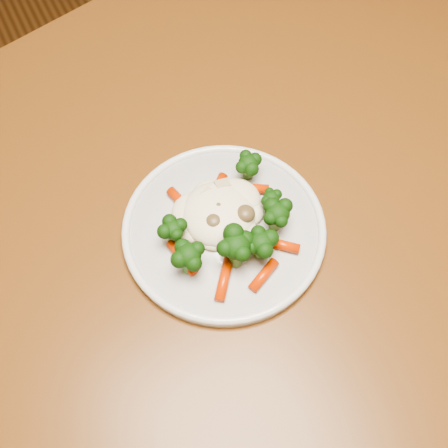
# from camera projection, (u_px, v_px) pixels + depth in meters

# --- Properties ---
(dining_table) EXTENTS (1.39, 1.09, 0.75)m
(dining_table) POSITION_uv_depth(u_px,v_px,m) (218.00, 236.00, 0.78)
(dining_table) COLOR brown
(dining_table) RESTS_ON ground
(plate) EXTENTS (0.24, 0.24, 0.01)m
(plate) POSITION_uv_depth(u_px,v_px,m) (224.00, 230.00, 0.67)
(plate) COLOR silver
(plate) RESTS_ON dining_table
(meal) EXTENTS (0.16, 0.17, 0.05)m
(meal) POSITION_uv_depth(u_px,v_px,m) (228.00, 223.00, 0.65)
(meal) COLOR #FFF4CB
(meal) RESTS_ON plate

